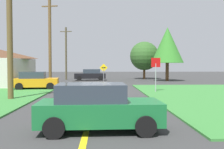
% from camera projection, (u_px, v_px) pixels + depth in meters
% --- Properties ---
extents(ground_plane, '(120.00, 120.00, 0.00)m').
position_uv_depth(ground_plane, '(96.00, 92.00, 21.32)').
color(ground_plane, '#363636').
extents(lane_stripe_center, '(0.20, 14.00, 0.01)m').
position_uv_depth(lane_stripe_center, '(92.00, 108.00, 13.33)').
color(lane_stripe_center, yellow).
rests_on(lane_stripe_center, ground).
extents(stop_sign, '(0.75, 0.09, 2.82)m').
position_uv_depth(stop_sign, '(156.00, 68.00, 20.65)').
color(stop_sign, '#9EA0A8').
rests_on(stop_sign, ground).
extents(car_approaching_junction, '(4.55, 2.27, 1.62)m').
position_uv_depth(car_approaching_junction, '(90.00, 75.00, 36.83)').
color(car_approaching_junction, black).
rests_on(car_approaching_junction, ground).
extents(car_behind_on_main_road, '(4.21, 2.07, 1.62)m').
position_uv_depth(car_behind_on_main_road, '(98.00, 107.00, 8.69)').
color(car_behind_on_main_road, '#196B33').
rests_on(car_behind_on_main_road, ground).
extents(parked_car_near_building, '(4.09, 2.48, 1.62)m').
position_uv_depth(parked_car_near_building, '(36.00, 81.00, 23.31)').
color(parked_car_near_building, orange).
rests_on(parked_car_near_building, ground).
extents(utility_pole_near, '(1.80, 0.36, 7.42)m').
position_uv_depth(utility_pole_near, '(10.00, 41.00, 16.20)').
color(utility_pole_near, brown).
rests_on(utility_pole_near, ground).
extents(utility_pole_mid, '(1.79, 0.44, 9.49)m').
position_uv_depth(utility_pole_mid, '(50.00, 42.00, 28.19)').
color(utility_pole_mid, brown).
rests_on(utility_pole_mid, ground).
extents(utility_pole_far, '(1.79, 0.47, 7.89)m').
position_uv_depth(utility_pole_far, '(66.00, 53.00, 38.27)').
color(utility_pole_far, '#4D4730').
rests_on(utility_pole_far, ground).
extents(direction_sign, '(0.90, 0.15, 2.38)m').
position_uv_depth(direction_sign, '(104.00, 72.00, 28.30)').
color(direction_sign, slate).
rests_on(direction_sign, ground).
extents(oak_tree_left, '(4.49, 4.49, 7.47)m').
position_uv_depth(oak_tree_left, '(167.00, 45.00, 35.30)').
color(oak_tree_left, brown).
rests_on(oak_tree_left, ground).
extents(pine_tree_center, '(4.50, 4.50, 5.89)m').
position_uv_depth(pine_tree_center, '(144.00, 56.00, 39.91)').
color(pine_tree_center, brown).
rests_on(pine_tree_center, ground).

